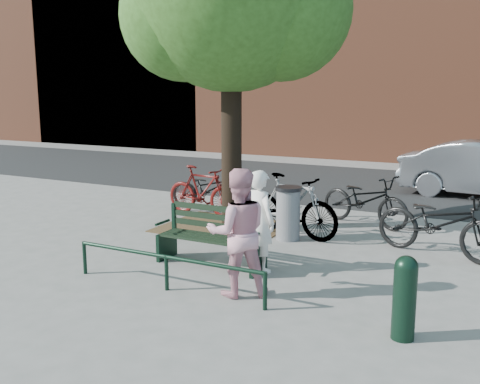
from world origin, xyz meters
The scene contains 15 objects.
ground centered at (0.00, 0.00, 0.00)m, with size 90.00×90.00×0.00m, color gray.
dirt_pit centered at (-1.00, 2.20, 0.01)m, with size 2.40×2.00×0.02m, color brown.
road centered at (0.00, 8.50, 0.01)m, with size 40.00×7.00×0.01m, color black.
townhouse_row centered at (0.17, 16.00, 6.25)m, with size 45.00×4.00×14.00m.
park_bench centered at (0.00, 0.08, 0.48)m, with size 1.74×0.54×0.97m.
guard_railing centered at (0.00, -1.20, 0.40)m, with size 3.06×0.06×0.51m.
person_left centered at (0.79, 0.15, 0.78)m, with size 0.57×0.38×1.57m, color white.
person_right centered at (0.95, -0.88, 0.87)m, with size 0.84×0.66×1.73m, color pink.
bollard centered at (3.20, -1.22, 0.52)m, with size 0.26×0.26×0.96m.
litter_bin centered at (0.50, 2.00, 0.51)m, with size 0.49×0.49×1.00m.
bicycle_a centered at (-2.13, 3.55, 0.49)m, with size 0.64×1.85×0.97m, color black.
bicycle_b centered at (-1.95, 2.96, 0.55)m, with size 0.52×1.85×1.11m, color #500D0B.
bicycle_c centered at (1.48, 3.74, 0.53)m, with size 0.70×2.02×1.06m, color black.
bicycle_d centered at (0.48, 2.20, 0.60)m, with size 0.56×2.00×1.20m, color gray.
bicycle_e centered at (3.13, 2.20, 0.57)m, with size 0.76×2.17×1.14m, color black.
Camera 1 is at (4.14, -7.00, 2.71)m, focal length 40.00 mm.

